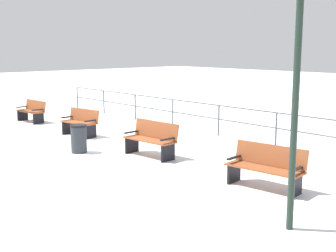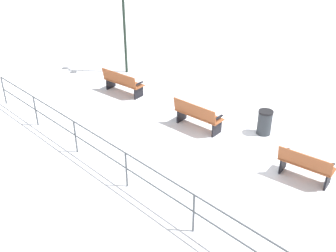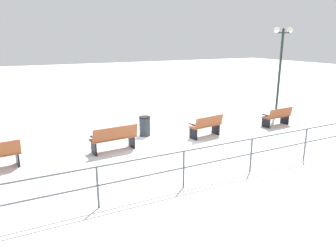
# 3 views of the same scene
# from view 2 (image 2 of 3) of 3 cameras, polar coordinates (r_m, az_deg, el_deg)

# --- Properties ---
(ground_plane) EXTENTS (80.00, 80.00, 0.00)m
(ground_plane) POSITION_cam_2_polar(r_m,az_deg,el_deg) (11.97, 10.73, -3.48)
(ground_plane) COLOR white
(ground_plane) RESTS_ON ground
(bench_second) EXTENTS (0.74, 1.45, 0.88)m
(bench_second) POSITION_cam_2_polar(r_m,az_deg,el_deg) (10.95, 18.80, -5.21)
(bench_second) COLOR brown
(bench_second) RESTS_ON ground
(bench_third) EXTENTS (0.70, 1.63, 0.93)m
(bench_third) POSITION_cam_2_polar(r_m,az_deg,el_deg) (12.71, 4.17, 1.56)
(bench_third) COLOR brown
(bench_third) RESTS_ON ground
(bench_fourth) EXTENTS (0.76, 1.70, 0.89)m
(bench_fourth) POSITION_cam_2_polar(r_m,az_deg,el_deg) (15.18, -6.44, 6.17)
(bench_fourth) COLOR brown
(bench_fourth) RESTS_ON ground
(waterfront_railing) EXTENTS (0.05, 15.82, 1.03)m
(waterfront_railing) POSITION_cam_2_polar(r_m,az_deg,el_deg) (9.36, -1.51, -8.06)
(waterfront_railing) COLOR #4C5156
(waterfront_railing) RESTS_ON ground
(trash_bin) EXTENTS (0.46, 0.46, 0.79)m
(trash_bin) POSITION_cam_2_polar(r_m,az_deg,el_deg) (12.78, 13.46, 0.51)
(trash_bin) COLOR #2D3338
(trash_bin) RESTS_ON ground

